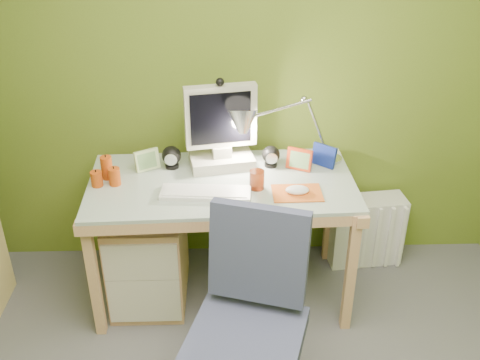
{
  "coord_description": "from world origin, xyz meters",
  "views": [
    {
      "loc": [
        -0.07,
        -1.37,
        2.19
      ],
      "look_at": [
        0.0,
        1.0,
        0.85
      ],
      "focal_mm": 42.0,
      "sensor_mm": 36.0,
      "label": 1
    }
  ],
  "objects_px": {
    "desk": "(223,239)",
    "radiator": "(366,230)",
    "task_chair": "(246,337)",
    "monitor": "(221,123)",
    "desk_lamp": "(306,115)"
  },
  "relations": [
    {
      "from": "desk",
      "to": "radiator",
      "type": "xyz_separation_m",
      "value": [
        0.88,
        0.28,
        -0.15
      ]
    },
    {
      "from": "radiator",
      "to": "desk",
      "type": "bearing_deg",
      "value": -168.91
    },
    {
      "from": "radiator",
      "to": "task_chair",
      "type": "bearing_deg",
      "value": -131.41
    },
    {
      "from": "desk",
      "to": "monitor",
      "type": "bearing_deg",
      "value": 87.89
    },
    {
      "from": "desk",
      "to": "desk_lamp",
      "type": "height_order",
      "value": "desk_lamp"
    },
    {
      "from": "task_chair",
      "to": "radiator",
      "type": "bearing_deg",
      "value": 72.29
    },
    {
      "from": "monitor",
      "to": "desk",
      "type": "bearing_deg",
      "value": -100.27
    },
    {
      "from": "monitor",
      "to": "task_chair",
      "type": "relative_size",
      "value": 0.53
    },
    {
      "from": "desk",
      "to": "radiator",
      "type": "height_order",
      "value": "desk"
    },
    {
      "from": "task_chair",
      "to": "radiator",
      "type": "relative_size",
      "value": 2.14
    },
    {
      "from": "task_chair",
      "to": "desk_lamp",
      "type": "bearing_deg",
      "value": 88.16
    },
    {
      "from": "monitor",
      "to": "task_chair",
      "type": "distance_m",
      "value": 1.16
    },
    {
      "from": "desk",
      "to": "task_chair",
      "type": "xyz_separation_m",
      "value": [
        0.1,
        -0.85,
        0.1
      ]
    },
    {
      "from": "monitor",
      "to": "desk_lamp",
      "type": "relative_size",
      "value": 0.86
    },
    {
      "from": "desk",
      "to": "task_chair",
      "type": "height_order",
      "value": "task_chair"
    }
  ]
}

